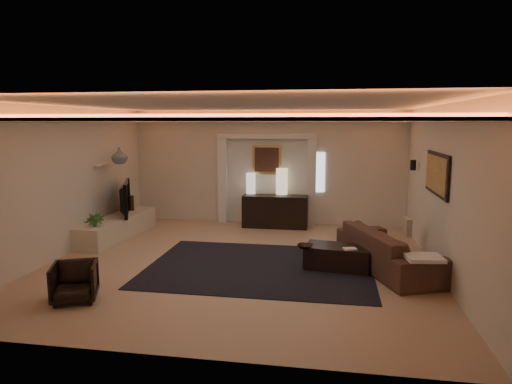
% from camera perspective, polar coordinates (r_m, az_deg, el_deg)
% --- Properties ---
extents(floor, '(7.00, 7.00, 0.00)m').
position_cam_1_polar(floor, '(8.57, -2.01, -8.86)').
color(floor, tan).
rests_on(floor, ground).
extents(ceiling, '(7.00, 7.00, 0.00)m').
position_cam_1_polar(ceiling, '(8.18, -2.12, 10.90)').
color(ceiling, white).
rests_on(ceiling, ground).
extents(wall_back, '(7.00, 0.00, 7.00)m').
position_cam_1_polar(wall_back, '(11.68, 1.39, 3.11)').
color(wall_back, beige).
rests_on(wall_back, ground).
extents(wall_front, '(7.00, 0.00, 7.00)m').
position_cam_1_polar(wall_front, '(4.93, -10.27, -4.74)').
color(wall_front, beige).
rests_on(wall_front, ground).
extents(wall_left, '(0.00, 7.00, 7.00)m').
position_cam_1_polar(wall_left, '(9.58, -23.03, 1.20)').
color(wall_left, beige).
rests_on(wall_left, ground).
extents(wall_right, '(0.00, 7.00, 7.00)m').
position_cam_1_polar(wall_right, '(8.29, 22.36, 0.18)').
color(wall_right, beige).
rests_on(wall_right, ground).
extents(cove_soffit, '(7.00, 7.00, 0.04)m').
position_cam_1_polar(cove_soffit, '(8.17, -2.11, 8.94)').
color(cove_soffit, silver).
rests_on(cove_soffit, ceiling).
extents(daylight_slit, '(0.25, 0.03, 1.00)m').
position_cam_1_polar(daylight_slit, '(11.55, 8.02, 2.47)').
color(daylight_slit, white).
rests_on(daylight_slit, wall_back).
extents(area_rug, '(4.00, 3.00, 0.01)m').
position_cam_1_polar(area_rug, '(8.31, 0.45, -9.37)').
color(area_rug, black).
rests_on(area_rug, ground).
extents(pilaster_left, '(0.22, 0.20, 2.20)m').
position_cam_1_polar(pilaster_left, '(11.84, -4.21, 1.46)').
color(pilaster_left, silver).
rests_on(pilaster_left, ground).
extents(pilaster_right, '(0.22, 0.20, 2.20)m').
position_cam_1_polar(pilaster_right, '(11.51, 6.99, 1.22)').
color(pilaster_right, silver).
rests_on(pilaster_right, ground).
extents(alcove_header, '(2.52, 0.20, 0.12)m').
position_cam_1_polar(alcove_header, '(11.53, 1.33, 7.03)').
color(alcove_header, silver).
rests_on(alcove_header, wall_back).
extents(painting_frame, '(0.74, 0.04, 0.74)m').
position_cam_1_polar(painting_frame, '(11.63, 1.37, 4.08)').
color(painting_frame, tan).
rests_on(painting_frame, wall_back).
extents(painting_canvas, '(0.62, 0.02, 0.62)m').
position_cam_1_polar(painting_canvas, '(11.60, 1.35, 4.07)').
color(painting_canvas, '#4C2D1E').
rests_on(painting_canvas, wall_back).
extents(art_panel_frame, '(0.04, 1.64, 0.74)m').
position_cam_1_polar(art_panel_frame, '(8.55, 21.82, 2.14)').
color(art_panel_frame, black).
rests_on(art_panel_frame, wall_right).
extents(art_panel_gold, '(0.02, 1.50, 0.62)m').
position_cam_1_polar(art_panel_gold, '(8.54, 21.66, 2.14)').
color(art_panel_gold, tan).
rests_on(art_panel_gold, wall_right).
extents(wall_sconce, '(0.12, 0.12, 0.22)m').
position_cam_1_polar(wall_sconce, '(10.39, 19.14, 3.22)').
color(wall_sconce, black).
rests_on(wall_sconce, wall_right).
extents(wall_niche, '(0.10, 0.55, 0.04)m').
position_cam_1_polar(wall_niche, '(10.73, -18.83, 3.23)').
color(wall_niche, silver).
rests_on(wall_niche, wall_left).
extents(console, '(1.61, 0.50, 0.80)m').
position_cam_1_polar(console, '(11.31, 2.43, -2.46)').
color(console, black).
rests_on(console, ground).
extents(lamp_left, '(0.29, 0.29, 0.52)m').
position_cam_1_polar(lamp_left, '(11.50, -0.66, 1.23)').
color(lamp_left, beige).
rests_on(lamp_left, console).
extents(lamp_right, '(0.29, 0.29, 0.65)m').
position_cam_1_polar(lamp_right, '(11.42, 3.27, 1.16)').
color(lamp_right, beige).
rests_on(lamp_right, console).
extents(media_ledge, '(0.80, 2.67, 0.49)m').
position_cam_1_polar(media_ledge, '(10.82, -17.08, -4.29)').
color(media_ledge, beige).
rests_on(media_ledge, ground).
extents(tv, '(1.32, 0.68, 0.78)m').
position_cam_1_polar(tv, '(10.94, -16.62, -0.85)').
color(tv, black).
rests_on(tv, media_ledge).
extents(figurine, '(0.14, 0.14, 0.36)m').
position_cam_1_polar(figurine, '(11.44, -15.42, -1.41)').
color(figurine, '#312012').
rests_on(figurine, media_ledge).
extents(ginger_jar, '(0.46, 0.46, 0.37)m').
position_cam_1_polar(ginger_jar, '(10.68, -16.79, 4.40)').
color(ginger_jar, slate).
rests_on(ginger_jar, wall_niche).
extents(plant, '(0.47, 0.47, 0.73)m').
position_cam_1_polar(plant, '(9.96, -19.59, -4.69)').
color(plant, '#2C5C24').
rests_on(plant, ground).
extents(sofa, '(2.64, 1.81, 0.72)m').
position_cam_1_polar(sofa, '(8.43, 16.35, -6.97)').
color(sofa, '#4E3116').
rests_on(sofa, ground).
extents(throw_blanket, '(0.59, 0.51, 0.06)m').
position_cam_1_polar(throw_blanket, '(7.43, 20.36, -7.75)').
color(throw_blanket, silver).
rests_on(throw_blanket, sofa).
extents(throw_pillow, '(0.12, 0.36, 0.35)m').
position_cam_1_polar(throw_pillow, '(9.47, 18.49, -4.17)').
color(throw_pillow, tan).
rests_on(throw_pillow, sofa).
extents(coffee_table, '(1.21, 0.78, 0.42)m').
position_cam_1_polar(coffee_table, '(8.31, 10.21, -8.08)').
color(coffee_table, black).
rests_on(coffee_table, ground).
extents(bowl, '(0.33, 0.33, 0.07)m').
position_cam_1_polar(bowl, '(8.01, 6.18, -6.85)').
color(bowl, black).
rests_on(bowl, coffee_table).
extents(magazine, '(0.26, 0.22, 0.03)m').
position_cam_1_polar(magazine, '(8.05, 11.72, -7.04)').
color(magazine, '#F0E2CE').
rests_on(magazine, coffee_table).
extents(armchair, '(0.81, 0.82, 0.57)m').
position_cam_1_polar(armchair, '(7.24, -21.84, -10.45)').
color(armchair, '#30291D').
rests_on(armchair, ground).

